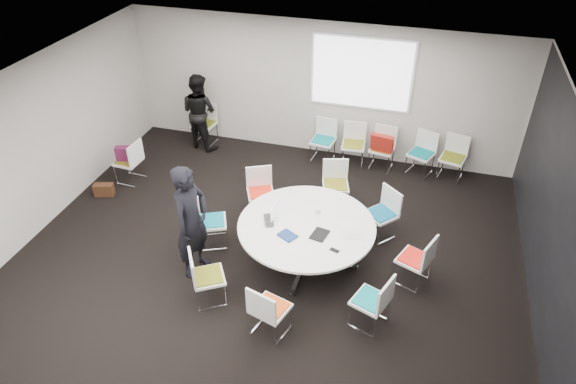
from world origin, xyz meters
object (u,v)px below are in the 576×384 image
(cup, at_px, (318,211))
(maroon_bag, at_px, (127,154))
(chair_ring_c, at_px, (335,193))
(chair_back_a, at_px, (323,148))
(chair_ring_b, at_px, (380,222))
(chair_back_b, at_px, (353,152))
(person_main, at_px, (192,222))
(chair_ring_f, at_px, (208,285))
(chair_spare_left, at_px, (130,169))
(chair_ring_h, at_px, (370,309))
(chair_back_e, at_px, (451,166))
(chair_ring_d, at_px, (261,201))
(conference_table, at_px, (306,235))
(chair_back_c, at_px, (381,156))
(chair_back_d, at_px, (420,161))
(chair_ring_e, at_px, (212,230))
(person_back, at_px, (199,111))
(chair_person_back, at_px, (205,131))
(brown_bag, at_px, (104,190))
(laptop, at_px, (272,220))
(chair_ring_g, at_px, (270,317))
(chair_ring_a, at_px, (413,268))

(cup, height_order, maroon_bag, cup)
(chair_ring_c, relative_size, chair_back_a, 1.00)
(chair_ring_b, xyz_separation_m, chair_ring_c, (-0.91, 0.64, 0.00))
(chair_back_b, relative_size, person_main, 0.47)
(chair_ring_f, xyz_separation_m, chair_back_a, (0.72, 4.34, 0.00))
(chair_spare_left, bearing_deg, chair_ring_f, -129.14)
(chair_ring_h, bearing_deg, chair_spare_left, 85.47)
(chair_back_e, bearing_deg, chair_ring_d, 47.38)
(conference_table, bearing_deg, cup, 73.37)
(chair_back_c, xyz_separation_m, chair_back_d, (0.77, 0.01, 0.00))
(chair_ring_e, xyz_separation_m, chair_back_e, (3.75, 3.16, 0.00))
(chair_back_e, bearing_deg, person_back, 15.44)
(chair_ring_h, bearing_deg, person_back, 67.07)
(chair_ring_c, height_order, chair_back_d, same)
(person_main, bearing_deg, chair_person_back, 31.42)
(chair_back_b, xyz_separation_m, brown_bag, (-4.32, -2.42, -0.16))
(chair_ring_c, bearing_deg, laptop, 51.94)
(person_main, bearing_deg, chair_back_a, -7.14)
(chair_ring_b, bearing_deg, chair_ring_f, 85.77)
(chair_back_d, bearing_deg, cup, 84.74)
(laptop, bearing_deg, chair_ring_g, 173.25)
(chair_ring_a, height_order, chair_ring_d, same)
(chair_back_a, bearing_deg, chair_ring_c, 116.91)
(chair_ring_g, height_order, chair_back_b, same)
(maroon_bag, bearing_deg, chair_ring_e, -29.73)
(conference_table, relative_size, chair_ring_b, 2.41)
(maroon_bag, relative_size, brown_bag, 1.11)
(chair_ring_b, bearing_deg, chair_ring_h, 134.78)
(chair_back_c, bearing_deg, chair_back_e, -171.65)
(chair_ring_d, relative_size, chair_ring_h, 1.00)
(conference_table, xyz_separation_m, cup, (0.10, 0.33, 0.25))
(chair_back_d, xyz_separation_m, chair_person_back, (-4.66, 0.00, 0.00))
(chair_ring_c, distance_m, chair_ring_g, 3.14)
(person_back, bearing_deg, maroon_bag, 81.09)
(chair_ring_g, bearing_deg, chair_back_a, 110.71)
(chair_ring_h, distance_m, chair_back_a, 4.46)
(chair_ring_a, xyz_separation_m, chair_back_c, (-0.90, 3.16, 0.00))
(chair_spare_left, distance_m, maroon_bag, 0.34)
(chair_back_d, bearing_deg, chair_ring_e, 67.05)
(chair_ring_c, distance_m, chair_person_back, 3.60)
(person_main, bearing_deg, chair_ring_a, -69.12)
(chair_ring_g, xyz_separation_m, person_main, (-1.48, 0.88, 0.66))
(chair_back_c, height_order, brown_bag, chair_back_c)
(chair_spare_left, distance_m, chair_person_back, 2.00)
(brown_bag, bearing_deg, laptop, -12.19)
(chair_ring_e, xyz_separation_m, laptop, (1.06, -0.05, 0.47))
(chair_ring_b, relative_size, chair_back_a, 1.00)
(chair_spare_left, height_order, brown_bag, chair_spare_left)
(chair_ring_c, relative_size, chair_back_c, 1.00)
(chair_ring_b, distance_m, chair_back_d, 2.25)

